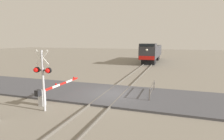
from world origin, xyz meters
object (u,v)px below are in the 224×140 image
object	(u,v)px
crossing_signal	(43,74)
guard_railing	(152,88)
locomotive	(152,52)
crossing_gate	(48,92)

from	to	relation	value
crossing_signal	guard_railing	xyz separation A→B (m)	(5.96, 5.27, -1.70)
locomotive	crossing_signal	xyz separation A→B (m)	(-2.99, -29.49, 0.37)
locomotive	guard_railing	xyz separation A→B (m)	(2.97, -24.22, -1.33)
locomotive	crossing_gate	distance (m)	28.32
crossing_signal	crossing_gate	size ratio (longest dim) A/B	0.71
guard_railing	crossing_signal	bearing A→B (deg)	-138.51
crossing_gate	locomotive	bearing A→B (deg)	82.30
locomotive	guard_railing	bearing A→B (deg)	-83.01
guard_railing	crossing_gate	bearing A→B (deg)	-150.52
crossing_gate	crossing_signal	bearing A→B (deg)	-61.25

